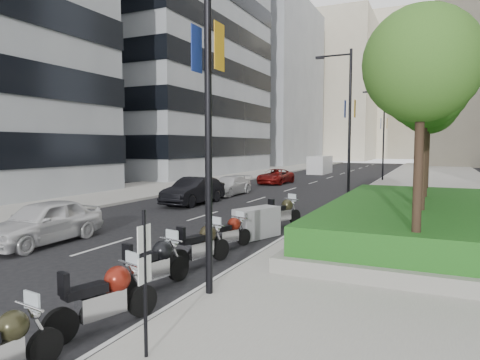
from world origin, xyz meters
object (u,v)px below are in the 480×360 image
Objects in this scene: lamp_post_0 at (202,73)px; lamp_post_1 at (347,118)px; motorcycle_2 at (155,264)px; car_b at (193,191)px; motorcycle_4 at (230,233)px; motorcycle_5 at (257,223)px; lamp_post_2 at (382,129)px; car_a at (43,222)px; motorcycle_6 at (283,212)px; motorcycle_3 at (202,245)px; parking_sign at (145,276)px; car_c at (229,186)px; car_d at (275,176)px; motorcycle_1 at (106,297)px; delivery_van at (319,165)px.

lamp_post_1 is at bearing 90.00° from lamp_post_0.
motorcycle_2 is 15.08m from car_b.
motorcycle_5 is (0.18, 1.98, 0.01)m from motorcycle_4.
lamp_post_2 reaches higher than car_a.
lamp_post_2 reaches higher than motorcycle_6.
motorcycle_2 is at bearing -21.56° from car_a.
lamp_post_2 is 4.41× the size of motorcycle_5.
car_b is (-6.93, 11.17, 0.17)m from motorcycle_3.
parking_sign is 23.44m from car_c.
motorcycle_1 is at bearing -74.54° from car_d.
car_a is at bearing 147.52° from parking_sign.
lamp_post_0 reaches higher than motorcycle_3.
car_b is at bearing 65.21° from motorcycle_5.
motorcycle_5 is 0.39× the size of delivery_van.
motorcycle_5 is at bearing -43.59° from car_b.
lamp_post_0 reaches higher than motorcycle_2.
motorcycle_3 reaches higher than motorcycle_5.
parking_sign is 7.80m from motorcycle_4.
parking_sign is 0.52× the size of car_b.
car_c is at bearing 169.31° from lamp_post_1.
car_c is at bearing -88.52° from car_d.
car_c is at bearing 50.94° from motorcycle_5.
lamp_post_2 is 1.87× the size of car_b.
lamp_post_2 is 3.91× the size of motorcycle_2.
lamp_post_2 is at bearing 17.96° from motorcycle_5.
lamp_post_0 is 1.87× the size of car_b.
lamp_post_2 reaches higher than delivery_van.
motorcycle_3 is 0.47× the size of car_d.
lamp_post_2 reaches higher than car_d.
motorcycle_5 is 14.10m from car_c.
lamp_post_0 is at bearing -152.23° from motorcycle_6.
motorcycle_4 is 11.29m from car_b.
car_a reaches higher than motorcycle_2.
lamp_post_0 and lamp_post_1 have the same top height.
motorcycle_2 is 0.51× the size of car_c.
motorcycle_1 is at bearing -158.48° from motorcycle_3.
car_b is at bearing 118.45° from parking_sign.
lamp_post_2 is 28.96m from motorcycle_5.
car_c is at bearing 90.46° from car_a.
car_b is 14.79m from car_d.
motorcycle_1 is 8.62m from motorcycle_5.
motorcycle_4 is 0.39× the size of delivery_van.
car_b is at bearing 78.63° from motorcycle_6.
motorcycle_3 is at bearing -80.32° from delivery_van.
delivery_van is at bearing 100.76° from parking_sign.
motorcycle_1 is 0.50× the size of car_a.
parking_sign is 1.10× the size of motorcycle_1.
motorcycle_6 is at bearing -92.51° from lamp_post_2.
lamp_post_1 reaches higher than car_a.
car_b is (-6.89, 13.41, 0.17)m from motorcycle_2.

